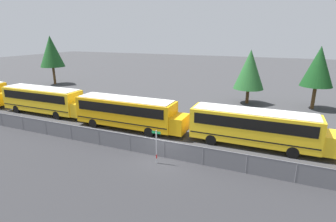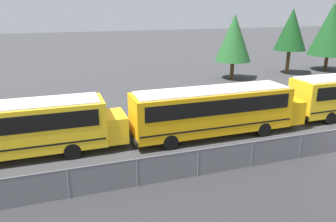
{
  "view_description": "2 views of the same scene",
  "coord_description": "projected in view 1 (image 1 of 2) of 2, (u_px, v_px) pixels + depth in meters",
  "views": [
    {
      "loc": [
        7.58,
        -17.0,
        9.29
      ],
      "look_at": [
        -1.92,
        5.27,
        2.15
      ],
      "focal_mm": 28.0,
      "sensor_mm": 36.0,
      "label": 1
    },
    {
      "loc": [
        -15.4,
        -13.38,
        8.14
      ],
      "look_at": [
        -9.34,
        4.38,
        2.1
      ],
      "focal_mm": 35.0,
      "sensor_mm": 36.0,
      "label": 2
    }
  ],
  "objects": [
    {
      "name": "ground_plane",
      "position": [
        164.0,
        158.0,
        20.48
      ],
      "size": [
        200.0,
        200.0,
        0.0
      ],
      "primitive_type": "plane",
      "color": "#38383A"
    },
    {
      "name": "road_strip",
      "position": [
        122.0,
        201.0,
        15.19
      ],
      "size": [
        120.52,
        12.0,
        0.01
      ],
      "color": "#2B2B2D",
      "rests_on": "ground_plane"
    },
    {
      "name": "fence",
      "position": [
        164.0,
        149.0,
        20.27
      ],
      "size": [
        86.59,
        0.07,
        1.44
      ],
      "color": "#9EA0A5",
      "rests_on": "ground_plane"
    },
    {
      "name": "school_bus_1",
      "position": [
        44.0,
        99.0,
        31.28
      ],
      "size": [
        11.75,
        2.55,
        3.16
      ],
      "color": "yellow",
      "rests_on": "ground_plane"
    },
    {
      "name": "school_bus_2",
      "position": [
        128.0,
        111.0,
        26.26
      ],
      "size": [
        11.75,
        2.55,
        3.16
      ],
      "color": "#EDA80F",
      "rests_on": "ground_plane"
    },
    {
      "name": "school_bus_3",
      "position": [
        256.0,
        126.0,
        22.02
      ],
      "size": [
        11.75,
        2.55,
        3.16
      ],
      "color": "yellow",
      "rests_on": "ground_plane"
    },
    {
      "name": "street_sign",
      "position": [
        156.0,
        146.0,
        19.21
      ],
      "size": [
        0.7,
        0.09,
        2.61
      ],
      "color": "#B7B7BC",
      "rests_on": "ground_plane"
    },
    {
      "name": "tree_0",
      "position": [
        250.0,
        70.0,
        35.27
      ],
      "size": [
        4.05,
        4.05,
        7.33
      ],
      "color": "#51381E",
      "rests_on": "ground_plane"
    },
    {
      "name": "tree_2",
      "position": [
        319.0,
        67.0,
        32.44
      ],
      "size": [
        3.84,
        3.84,
        7.93
      ],
      "color": "#51381E",
      "rests_on": "ground_plane"
    },
    {
      "name": "tree_3",
      "position": [
        51.0,
        51.0,
        48.92
      ],
      "size": [
        4.41,
        4.41,
        9.05
      ],
      "color": "#51381E",
      "rests_on": "ground_plane"
    }
  ]
}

